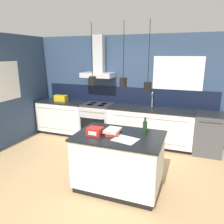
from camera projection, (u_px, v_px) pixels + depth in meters
ground_plane at (93, 173)px, 4.05m from camera, size 16.00×16.00×0.00m
wall_back at (124, 86)px, 5.53m from camera, size 5.60×2.30×2.60m
wall_left at (11, 91)px, 5.17m from camera, size 0.08×3.80×2.60m
counter_run_left at (63, 117)px, 6.04m from camera, size 1.35×0.64×0.91m
counter_run_sink at (150, 127)px, 5.23m from camera, size 2.00×0.64×1.28m
oven_range at (97, 121)px, 5.69m from camera, size 0.75×0.66×0.91m
dishwasher at (208, 134)px, 4.79m from camera, size 0.59×0.65×0.91m
kitchen_island at (119, 161)px, 3.56m from camera, size 1.38×0.94×0.91m
bottle_on_island at (145, 128)px, 3.40m from camera, size 0.07×0.07×0.29m
book_stack at (113, 132)px, 3.46m from camera, size 0.25×0.31×0.08m
red_supply_box at (95, 131)px, 3.42m from camera, size 0.23×0.19×0.12m
paper_pile at (125, 140)px, 3.25m from camera, size 0.41×0.36×0.01m
yellow_toolbox at (61, 98)px, 5.91m from camera, size 0.34×0.18×0.19m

